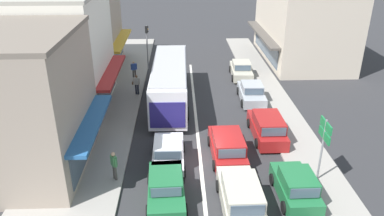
# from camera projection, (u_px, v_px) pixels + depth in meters

# --- Properties ---
(ground_plane) EXTENTS (140.00, 140.00, 0.00)m
(ground_plane) POSITION_uv_depth(u_px,v_px,m) (201.00, 163.00, 21.33)
(ground_plane) COLOR #2D2D30
(lane_centre_line) EXTENTS (0.20, 28.00, 0.01)m
(lane_centre_line) POSITION_uv_depth(u_px,v_px,m) (197.00, 130.00, 24.96)
(lane_centre_line) COLOR silver
(lane_centre_line) RESTS_ON ground
(sidewalk_left) EXTENTS (5.20, 44.00, 0.14)m
(sidewalk_left) POSITION_uv_depth(u_px,v_px,m) (100.00, 118.00, 26.52)
(sidewalk_left) COLOR gray
(sidewalk_left) RESTS_ON ground
(kerb_right) EXTENTS (2.80, 44.00, 0.12)m
(kerb_right) POSITION_uv_depth(u_px,v_px,m) (282.00, 115.00, 26.95)
(kerb_right) COLOR gray
(kerb_right) RESTS_ON ground
(shopfront_corner_near) EXTENTS (8.71, 7.74, 7.68)m
(shopfront_corner_near) POSITION_uv_depth(u_px,v_px,m) (6.00, 104.00, 19.47)
(shopfront_corner_near) COLOR gray
(shopfront_corner_near) RESTS_ON ground
(shopfront_mid_block) EXTENTS (8.29, 8.49, 8.42)m
(shopfront_mid_block) POSITION_uv_depth(u_px,v_px,m) (53.00, 53.00, 26.79)
(shopfront_mid_block) COLOR silver
(shopfront_mid_block) RESTS_ON ground
(shopfront_far_end) EXTENTS (7.11, 9.36, 7.13)m
(shopfront_far_end) POSITION_uv_depth(u_px,v_px,m) (83.00, 32.00, 35.39)
(shopfront_far_end) COLOR gray
(shopfront_far_end) RESTS_ON ground
(building_right_far) EXTENTS (8.27, 12.73, 8.49)m
(building_right_far) POSITION_uv_depth(u_px,v_px,m) (303.00, 18.00, 37.71)
(building_right_far) COLOR beige
(building_right_far) RESTS_ON ground
(city_bus) EXTENTS (2.84, 10.89, 3.23)m
(city_bus) POSITION_uv_depth(u_px,v_px,m) (170.00, 80.00, 28.27)
(city_bus) COLOR silver
(city_bus) RESTS_ON ground
(wagon_adjacent_lane_trail) EXTENTS (1.99, 4.53, 1.58)m
(wagon_adjacent_lane_trail) POSITION_uv_depth(u_px,v_px,m) (241.00, 197.00, 17.43)
(wagon_adjacent_lane_trail) COLOR #B7B29E
(wagon_adjacent_lane_trail) RESTS_ON ground
(sedan_behind_bus_mid) EXTENTS (1.91, 4.21, 1.47)m
(sedan_behind_bus_mid) POSITION_uv_depth(u_px,v_px,m) (168.00, 154.00, 21.04)
(sedan_behind_bus_mid) COLOR silver
(sedan_behind_bus_mid) RESTS_ON ground
(wagon_behind_bus_near) EXTENTS (2.03, 4.55, 1.58)m
(wagon_behind_bus_near) POSITION_uv_depth(u_px,v_px,m) (227.00, 147.00, 21.58)
(wagon_behind_bus_near) COLOR maroon
(wagon_behind_bus_near) RESTS_ON ground
(sedan_queue_far_back) EXTENTS (2.03, 4.27, 1.47)m
(sedan_queue_far_back) POSITION_uv_depth(u_px,v_px,m) (166.00, 188.00, 18.17)
(sedan_queue_far_back) COLOR #1E6638
(sedan_queue_far_back) RESTS_ON ground
(parked_hatchback_kerb_front) EXTENTS (1.87, 3.73, 1.54)m
(parked_hatchback_kerb_front) POSITION_uv_depth(u_px,v_px,m) (296.00, 187.00, 18.20)
(parked_hatchback_kerb_front) COLOR #1E6638
(parked_hatchback_kerb_front) RESTS_ON ground
(parked_wagon_kerb_second) EXTENTS (1.96, 4.51, 1.58)m
(parked_wagon_kerb_second) POSITION_uv_depth(u_px,v_px,m) (267.00, 127.00, 23.77)
(parked_wagon_kerb_second) COLOR maroon
(parked_wagon_kerb_second) RESTS_ON ground
(parked_sedan_kerb_third) EXTENTS (1.97, 4.24, 1.47)m
(parked_sedan_kerb_third) POSITION_uv_depth(u_px,v_px,m) (251.00, 93.00, 29.19)
(parked_sedan_kerb_third) COLOR #9EA3A8
(parked_sedan_kerb_third) RESTS_ON ground
(parked_sedan_kerb_rear) EXTENTS (2.02, 4.26, 1.47)m
(parked_sedan_kerb_rear) POSITION_uv_depth(u_px,v_px,m) (241.00, 70.00, 34.19)
(parked_sedan_kerb_rear) COLOR #B7B29E
(parked_sedan_kerb_rear) RESTS_ON ground
(traffic_light_downstreet) EXTENTS (0.32, 0.24, 4.20)m
(traffic_light_downstreet) POSITION_uv_depth(u_px,v_px,m) (147.00, 40.00, 35.43)
(traffic_light_downstreet) COLOR gray
(traffic_light_downstreet) RESTS_ON ground
(directional_road_sign) EXTENTS (0.10, 1.40, 3.60)m
(directional_road_sign) POSITION_uv_depth(u_px,v_px,m) (324.00, 136.00, 18.70)
(directional_road_sign) COLOR gray
(directional_road_sign) RESTS_ON ground
(pedestrian_with_handbag_near) EXTENTS (0.66, 0.36, 1.63)m
(pedestrian_with_handbag_near) POSITION_uv_depth(u_px,v_px,m) (136.00, 83.00, 29.94)
(pedestrian_with_handbag_near) COLOR #232838
(pedestrian_with_handbag_near) RESTS_ON sidewalk_left
(pedestrian_browsing_midblock) EXTENTS (0.39, 0.48, 1.63)m
(pedestrian_browsing_midblock) POSITION_uv_depth(u_px,v_px,m) (114.00, 164.00, 19.36)
(pedestrian_browsing_midblock) COLOR #4C4742
(pedestrian_browsing_midblock) RESTS_ON sidewalk_left
(pedestrian_far_walker) EXTENTS (0.54, 0.33, 1.63)m
(pedestrian_far_walker) POSITION_uv_depth(u_px,v_px,m) (134.00, 69.00, 33.22)
(pedestrian_far_walker) COLOR #4C4742
(pedestrian_far_walker) RESTS_ON sidewalk_left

